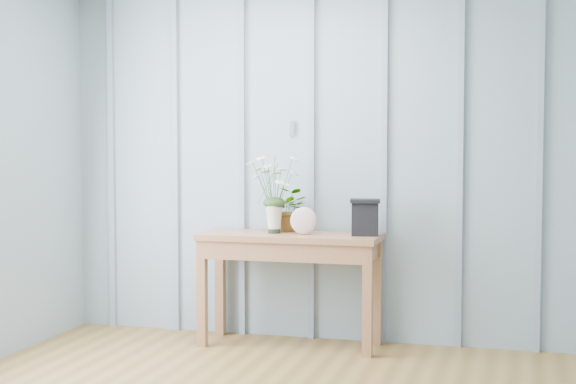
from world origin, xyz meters
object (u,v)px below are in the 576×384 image
(felt_disc_vessel, at_px, (304,221))
(sideboard, at_px, (290,251))
(carved_box, at_px, (365,217))
(daisy_vase, at_px, (274,184))

(felt_disc_vessel, bearing_deg, sideboard, 161.43)
(felt_disc_vessel, distance_m, carved_box, 0.40)
(sideboard, xyz_separation_m, felt_disc_vessel, (0.10, -0.03, 0.21))
(sideboard, bearing_deg, felt_disc_vessel, -18.23)
(daisy_vase, relative_size, felt_disc_vessel, 2.88)
(sideboard, distance_m, felt_disc_vessel, 0.23)
(daisy_vase, bearing_deg, carved_box, 1.82)
(carved_box, bearing_deg, daisy_vase, -178.18)
(daisy_vase, relative_size, carved_box, 2.22)
(felt_disc_vessel, height_order, carved_box, carved_box)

